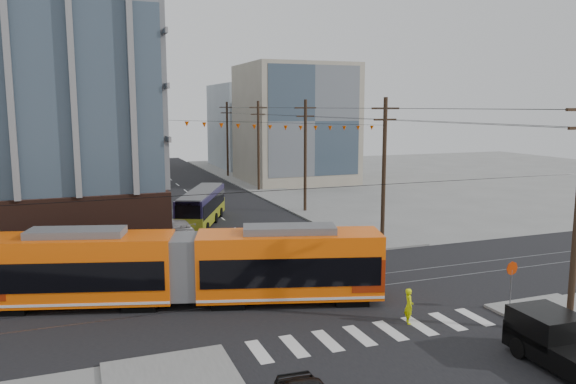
% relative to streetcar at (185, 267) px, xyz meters
% --- Properties ---
extents(ground, '(160.00, 160.00, 0.00)m').
position_rel_streetcar_xyz_m(ground, '(7.41, -3.98, -1.99)').
color(ground, slate).
extents(bg_bldg_nw_near, '(18.00, 16.00, 18.00)m').
position_rel_streetcar_xyz_m(bg_bldg_nw_near, '(-9.59, 48.02, 7.01)').
color(bg_bldg_nw_near, '#8C99A5').
rests_on(bg_bldg_nw_near, ground).
extents(bg_bldg_ne_near, '(14.00, 14.00, 16.00)m').
position_rel_streetcar_xyz_m(bg_bldg_ne_near, '(23.41, 44.02, 6.01)').
color(bg_bldg_ne_near, gray).
rests_on(bg_bldg_ne_near, ground).
extents(bg_bldg_nw_far, '(16.00, 18.00, 20.00)m').
position_rel_streetcar_xyz_m(bg_bldg_nw_far, '(-6.59, 68.02, 8.01)').
color(bg_bldg_nw_far, gray).
rests_on(bg_bldg_nw_far, ground).
extents(bg_bldg_ne_far, '(16.00, 16.00, 14.00)m').
position_rel_streetcar_xyz_m(bg_bldg_ne_far, '(25.41, 64.02, 5.01)').
color(bg_bldg_ne_far, '#8C99A5').
rests_on(bg_bldg_ne_far, ground).
extents(utility_pole_far, '(0.30, 0.30, 11.00)m').
position_rel_streetcar_xyz_m(utility_pole_far, '(15.91, 52.02, 3.51)').
color(utility_pole_far, black).
rests_on(utility_pole_far, ground).
extents(streetcar, '(20.59, 8.67, 3.97)m').
position_rel_streetcar_xyz_m(streetcar, '(0.00, 0.00, 0.00)').
color(streetcar, '#FF5A07').
rests_on(streetcar, ground).
extents(city_bus, '(6.49, 10.90, 3.08)m').
position_rel_streetcar_xyz_m(city_bus, '(5.11, 19.90, -0.45)').
color(city_bus, '#1C163B').
rests_on(city_bus, ground).
extents(parked_car_silver, '(2.74, 5.09, 1.59)m').
position_rel_streetcar_xyz_m(parked_car_silver, '(1.33, 10.38, -1.19)').
color(parked_car_silver, '#9A9DA6').
rests_on(parked_car_silver, ground).
extents(parked_car_white, '(2.80, 5.42, 1.50)m').
position_rel_streetcar_xyz_m(parked_car_white, '(2.04, 15.81, -1.24)').
color(parked_car_white, silver).
rests_on(parked_car_white, ground).
extents(parked_car_grey, '(3.72, 5.14, 1.30)m').
position_rel_streetcar_xyz_m(parked_car_grey, '(2.48, 21.20, -1.34)').
color(parked_car_grey, slate).
rests_on(parked_car_grey, ground).
extents(pedestrian, '(0.60, 0.73, 1.73)m').
position_rel_streetcar_xyz_m(pedestrian, '(9.52, -6.47, -1.12)').
color(pedestrian, '#DCE808').
rests_on(pedestrian, ground).
extents(stop_sign, '(0.78, 0.78, 2.40)m').
position_rel_streetcar_xyz_m(stop_sign, '(15.37, -6.78, -0.79)').
color(stop_sign, '#AB2700').
rests_on(stop_sign, ground).
extents(jersey_barrier, '(1.48, 3.73, 0.73)m').
position_rel_streetcar_xyz_m(jersey_barrier, '(15.71, 9.63, -1.62)').
color(jersey_barrier, slate).
rests_on(jersey_barrier, ground).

